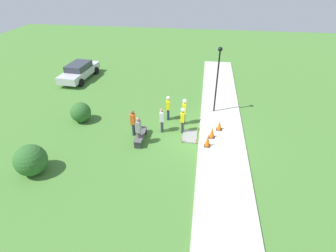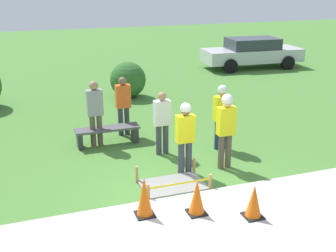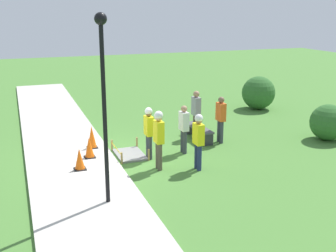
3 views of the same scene
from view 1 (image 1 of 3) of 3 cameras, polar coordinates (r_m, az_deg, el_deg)
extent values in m
plane|color=#477A33|center=(15.83, 6.75, -2.30)|extent=(60.00, 60.00, 0.00)
cube|color=#BCB7AD|center=(15.86, 11.56, -2.51)|extent=(28.00, 2.66, 0.10)
cube|color=gray|center=(15.75, 4.76, -2.25)|extent=(1.33, 0.87, 0.06)
cube|color=tan|center=(15.10, 6.24, -3.29)|extent=(0.05, 0.05, 0.38)
cube|color=tan|center=(16.21, 6.48, -0.60)|extent=(0.05, 0.05, 0.38)
cube|color=tan|center=(15.13, 2.96, -3.04)|extent=(0.05, 0.05, 0.38)
cube|color=tan|center=(16.24, 3.43, -0.36)|extent=(0.05, 0.05, 0.38)
cube|color=yellow|center=(15.60, 6.38, -1.61)|extent=(1.33, 0.00, 0.04)
cube|color=black|center=(14.95, 8.51, -4.26)|extent=(0.34, 0.34, 0.02)
cone|color=orange|center=(14.73, 8.63, -3.08)|extent=(0.29, 0.29, 0.73)
cube|color=black|center=(15.71, 9.48, -2.37)|extent=(0.34, 0.34, 0.02)
cone|color=orange|center=(15.53, 9.58, -1.37)|extent=(0.29, 0.29, 0.63)
cube|color=black|center=(16.50, 11.02, -0.70)|extent=(0.34, 0.34, 0.02)
cone|color=orange|center=(16.33, 11.14, 0.23)|extent=(0.29, 0.29, 0.61)
cube|color=#2D2D33|center=(14.77, -6.61, -4.15)|extent=(0.12, 0.40, 0.41)
cube|color=#2D2D33|center=(15.94, -5.35, -1.07)|extent=(0.12, 0.40, 0.41)
cube|color=#4C4C51|center=(15.21, -6.00, -1.82)|extent=(1.67, 0.44, 0.06)
cylinder|color=#383D47|center=(15.90, 3.09, -0.29)|extent=(0.14, 0.14, 0.77)
cylinder|color=#383D47|center=(16.05, 3.15, 0.05)|extent=(0.14, 0.14, 0.77)
cube|color=yellow|center=(15.62, 3.19, 2.02)|extent=(0.40, 0.22, 0.61)
sphere|color=brown|center=(15.42, 3.24, 3.34)|extent=(0.21, 0.21, 0.21)
sphere|color=white|center=(15.39, 3.24, 3.52)|extent=(0.24, 0.24, 0.24)
cylinder|color=brown|center=(16.72, 3.45, 1.56)|extent=(0.14, 0.14, 0.82)
cylinder|color=brown|center=(16.87, 3.51, 1.87)|extent=(0.14, 0.14, 0.82)
cube|color=yellow|center=(16.44, 3.56, 3.93)|extent=(0.40, 0.22, 0.65)
sphere|color=tan|center=(16.23, 3.61, 5.29)|extent=(0.22, 0.22, 0.22)
sphere|color=white|center=(16.21, 3.62, 5.48)|extent=(0.26, 0.26, 0.26)
cylinder|color=navy|center=(17.19, 0.00, 2.46)|extent=(0.14, 0.14, 0.78)
cylinder|color=navy|center=(17.34, 0.09, 2.75)|extent=(0.14, 0.14, 0.78)
cube|color=yellow|center=(16.93, 0.04, 4.67)|extent=(0.40, 0.22, 0.62)
sphere|color=#A37A5B|center=(16.74, 0.05, 5.93)|extent=(0.21, 0.21, 0.21)
sphere|color=white|center=(16.72, 0.05, 6.11)|extent=(0.24, 0.24, 0.24)
cylinder|color=#383D47|center=(15.76, -7.60, -0.80)|extent=(0.14, 0.14, 0.80)
cylinder|color=#383D47|center=(15.91, -7.43, -0.45)|extent=(0.14, 0.14, 0.80)
cube|color=#E55B1E|center=(15.46, -7.70, 1.62)|extent=(0.40, 0.22, 0.63)
sphere|color=brown|center=(15.25, -7.81, 2.99)|extent=(0.22, 0.22, 0.22)
cylinder|color=#383D47|center=(15.93, -1.37, -0.18)|extent=(0.14, 0.14, 0.77)
cylinder|color=#383D47|center=(16.08, -1.27, 0.16)|extent=(0.14, 0.14, 0.77)
cube|color=silver|center=(15.64, -1.35, 2.14)|extent=(0.40, 0.22, 0.61)
sphere|color=#A37A5B|center=(15.44, -1.37, 3.46)|extent=(0.21, 0.21, 0.21)
cylinder|color=brown|center=(14.92, -6.36, -2.69)|extent=(0.14, 0.14, 0.84)
cylinder|color=brown|center=(15.07, -6.20, -2.30)|extent=(0.14, 0.14, 0.84)
cube|color=gray|center=(14.58, -6.45, -0.05)|extent=(0.40, 0.22, 0.67)
sphere|color=#A37A5B|center=(14.35, -6.56, 1.47)|extent=(0.23, 0.23, 0.23)
cylinder|color=black|center=(17.63, 10.56, 9.23)|extent=(0.10, 0.10, 4.19)
sphere|color=black|center=(16.92, 11.32, 16.07)|extent=(0.28, 0.28, 0.28)
cube|color=#BCBCC1|center=(24.91, -18.70, 11.02)|extent=(4.85, 2.02, 0.60)
cube|color=#2D333D|center=(24.74, -18.92, 12.21)|extent=(2.47, 1.66, 0.51)
cylinder|color=black|center=(26.62, -18.72, 11.64)|extent=(0.66, 0.28, 0.65)
cylinder|color=black|center=(25.82, -15.35, 11.57)|extent=(0.66, 0.28, 0.65)
cylinder|color=black|center=(24.30, -21.98, 9.09)|extent=(0.66, 0.28, 0.65)
cylinder|color=black|center=(23.42, -18.42, 8.97)|extent=(0.66, 0.28, 0.65)
sphere|color=#2D6028|center=(17.86, -18.47, 2.85)|extent=(1.31, 1.31, 1.31)
sphere|color=#2D6028|center=(14.36, -27.72, -6.60)|extent=(1.55, 1.55, 1.55)
camera|label=2|loc=(13.27, 38.97, 3.97)|focal=45.00mm
camera|label=3|loc=(26.02, 15.23, 21.60)|focal=45.00mm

